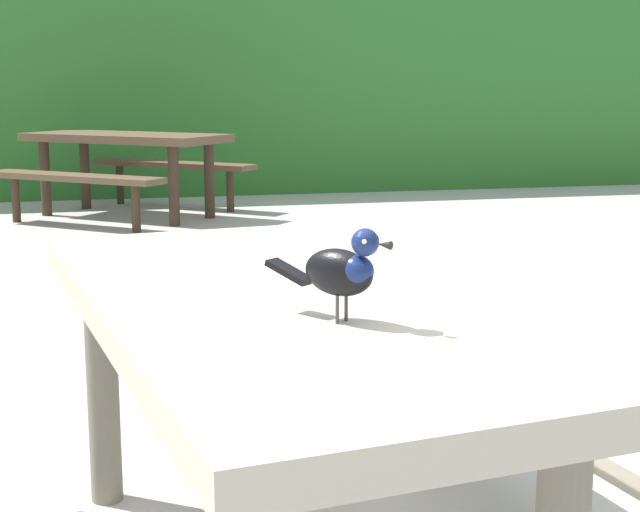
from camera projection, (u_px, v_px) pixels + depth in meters
hedge_wall at (109, 94)px, 10.70m from camera, size 28.00×2.34×2.12m
picnic_table_foreground at (272, 372)px, 2.10m from camera, size 1.91×1.94×0.74m
bird_grackle at (343, 269)px, 1.77m from camera, size 0.20×0.24×0.18m
picnic_table_mid_left at (126, 154)px, 8.40m from camera, size 2.39×2.39×0.74m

